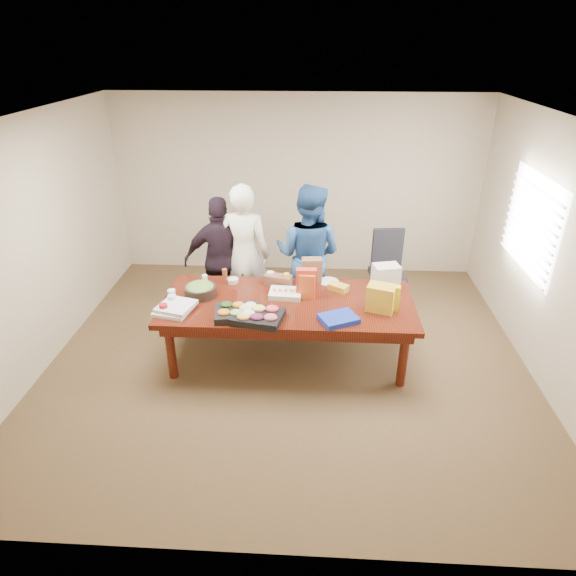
# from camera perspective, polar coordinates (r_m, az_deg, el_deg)

# --- Properties ---
(floor) EXTENTS (5.50, 5.00, 0.02)m
(floor) POSITION_cam_1_polar(r_m,az_deg,el_deg) (5.89, -0.00, -8.02)
(floor) COLOR #47301E
(floor) RESTS_ON ground
(ceiling) EXTENTS (5.50, 5.00, 0.02)m
(ceiling) POSITION_cam_1_polar(r_m,az_deg,el_deg) (4.86, -0.00, 19.19)
(ceiling) COLOR white
(ceiling) RESTS_ON wall_back
(wall_back) EXTENTS (5.50, 0.04, 2.70)m
(wall_back) POSITION_cam_1_polar(r_m,az_deg,el_deg) (7.58, 1.06, 11.64)
(wall_back) COLOR beige
(wall_back) RESTS_ON floor
(wall_front) EXTENTS (5.50, 0.04, 2.70)m
(wall_front) POSITION_cam_1_polar(r_m,az_deg,el_deg) (3.09, -2.65, -14.19)
(wall_front) COLOR beige
(wall_front) RESTS_ON floor
(wall_left) EXTENTS (0.04, 5.00, 2.70)m
(wall_left) POSITION_cam_1_polar(r_m,az_deg,el_deg) (6.03, -27.20, 4.34)
(wall_left) COLOR beige
(wall_left) RESTS_ON floor
(wall_right) EXTENTS (0.04, 5.00, 2.70)m
(wall_right) POSITION_cam_1_polar(r_m,az_deg,el_deg) (5.78, 28.42, 3.15)
(wall_right) COLOR beige
(wall_right) RESTS_ON floor
(window_panel) EXTENTS (0.03, 1.40, 1.10)m
(window_panel) POSITION_cam_1_polar(r_m,az_deg,el_deg) (6.23, 26.39, 6.69)
(window_panel) COLOR white
(window_panel) RESTS_ON wall_right
(window_blinds) EXTENTS (0.04, 1.36, 1.00)m
(window_blinds) POSITION_cam_1_polar(r_m,az_deg,el_deg) (6.21, 26.05, 6.72)
(window_blinds) COLOR beige
(window_blinds) RESTS_ON wall_right
(conference_table) EXTENTS (2.80, 1.20, 0.75)m
(conference_table) POSITION_cam_1_polar(r_m,az_deg,el_deg) (5.68, -0.00, -4.85)
(conference_table) COLOR #4C1C0F
(conference_table) RESTS_ON floor
(office_chair) EXTENTS (0.57, 0.57, 1.02)m
(office_chair) POSITION_cam_1_polar(r_m,az_deg,el_deg) (6.86, 11.46, 1.82)
(office_chair) COLOR black
(office_chair) RESTS_ON floor
(person_center) EXTENTS (0.70, 0.48, 1.84)m
(person_center) POSITION_cam_1_polar(r_m,az_deg,el_deg) (6.25, -5.13, 3.85)
(person_center) COLOR silver
(person_center) RESTS_ON floor
(person_right) EXTENTS (1.07, 0.94, 1.83)m
(person_right) POSITION_cam_1_polar(r_m,az_deg,el_deg) (6.24, 2.35, 3.84)
(person_right) COLOR #244C85
(person_right) RESTS_ON floor
(person_left) EXTENTS (1.03, 0.57, 1.66)m
(person_left) POSITION_cam_1_polar(r_m,az_deg,el_deg) (6.36, -7.61, 3.26)
(person_left) COLOR black
(person_left) RESTS_ON floor
(veggie_tray) EXTENTS (0.52, 0.44, 0.07)m
(veggie_tray) POSITION_cam_1_polar(r_m,az_deg,el_deg) (5.22, -5.89, -2.86)
(veggie_tray) COLOR black
(veggie_tray) RESTS_ON conference_table
(fruit_tray) EXTENTS (0.57, 0.48, 0.08)m
(fruit_tray) POSITION_cam_1_polar(r_m,az_deg,el_deg) (5.12, -3.49, -3.35)
(fruit_tray) COLOR black
(fruit_tray) RESTS_ON conference_table
(sheet_cake) EXTENTS (0.38, 0.29, 0.06)m
(sheet_cake) POSITION_cam_1_polar(r_m,az_deg,el_deg) (5.58, -0.30, -0.65)
(sheet_cake) COLOR white
(sheet_cake) RESTS_ON conference_table
(salad_bowl) EXTENTS (0.46, 0.46, 0.12)m
(salad_bowl) POSITION_cam_1_polar(r_m,az_deg,el_deg) (5.67, -10.14, -0.32)
(salad_bowl) COLOR black
(salad_bowl) RESTS_ON conference_table
(chip_bag_blue) EXTENTS (0.45, 0.41, 0.06)m
(chip_bag_blue) POSITION_cam_1_polar(r_m,az_deg,el_deg) (5.13, 5.88, -3.56)
(chip_bag_blue) COLOR #162DA0
(chip_bag_blue) RESTS_ON conference_table
(chip_bag_red) EXTENTS (0.23, 0.10, 0.34)m
(chip_bag_red) POSITION_cam_1_polar(r_m,az_deg,el_deg) (5.52, 2.13, 0.63)
(chip_bag_red) COLOR red
(chip_bag_red) RESTS_ON conference_table
(chip_bag_yellow) EXTENTS (0.20, 0.11, 0.28)m
(chip_bag_yellow) POSITION_cam_1_polar(r_m,az_deg,el_deg) (5.37, 11.80, -1.10)
(chip_bag_yellow) COLOR #FAF70D
(chip_bag_yellow) RESTS_ON conference_table
(chip_bag_orange) EXTENTS (0.19, 0.10, 0.28)m
(chip_bag_orange) POSITION_cam_1_polar(r_m,az_deg,el_deg) (5.50, 2.21, 0.21)
(chip_bag_orange) COLOR #D95B23
(chip_bag_orange) RESTS_ON conference_table
(mayo_jar) EXTENTS (0.11, 0.11, 0.13)m
(mayo_jar) POSITION_cam_1_polar(r_m,az_deg,el_deg) (5.88, -2.07, 1.28)
(mayo_jar) COLOR white
(mayo_jar) RESTS_ON conference_table
(mustard_bottle) EXTENTS (0.07, 0.07, 0.18)m
(mustard_bottle) POSITION_cam_1_polar(r_m,az_deg,el_deg) (5.75, -0.16, 0.90)
(mustard_bottle) COLOR yellow
(mustard_bottle) RESTS_ON conference_table
(dressing_bottle) EXTENTS (0.07, 0.07, 0.18)m
(dressing_bottle) POSITION_cam_1_polar(r_m,az_deg,el_deg) (5.89, -7.33, 1.38)
(dressing_bottle) COLOR brown
(dressing_bottle) RESTS_ON conference_table
(ranch_bottle) EXTENTS (0.06, 0.06, 0.18)m
(ranch_bottle) POSITION_cam_1_polar(r_m,az_deg,el_deg) (5.79, -9.58, 0.68)
(ranch_bottle) COLOR white
(ranch_bottle) RESTS_ON conference_table
(banana_bunch) EXTENTS (0.26, 0.23, 0.08)m
(banana_bunch) POSITION_cam_1_polar(r_m,az_deg,el_deg) (5.73, 5.85, 0.07)
(banana_bunch) COLOR gold
(banana_bunch) RESTS_ON conference_table
(bread_loaf) EXTENTS (0.34, 0.22, 0.13)m
(bread_loaf) POSITION_cam_1_polar(r_m,az_deg,el_deg) (5.81, -1.17, 0.91)
(bread_loaf) COLOR brown
(bread_loaf) RESTS_ON conference_table
(kraft_bag) EXTENTS (0.25, 0.16, 0.31)m
(kraft_bag) POSITION_cam_1_polar(r_m,az_deg,el_deg) (5.84, 2.78, 2.02)
(kraft_bag) COLOR brown
(kraft_bag) RESTS_ON conference_table
(red_cup) EXTENTS (0.09, 0.09, 0.12)m
(red_cup) POSITION_cam_1_polar(r_m,az_deg,el_deg) (5.37, -14.22, -2.40)
(red_cup) COLOR #A6121A
(red_cup) RESTS_ON conference_table
(clear_cup_a) EXTENTS (0.10, 0.10, 0.12)m
(clear_cup_a) POSITION_cam_1_polar(r_m,az_deg,el_deg) (5.52, -13.28, -1.40)
(clear_cup_a) COLOR silver
(clear_cup_a) RESTS_ON conference_table
(clear_cup_b) EXTENTS (0.09, 0.09, 0.12)m
(clear_cup_b) POSITION_cam_1_polar(r_m,az_deg,el_deg) (5.64, -13.32, -0.76)
(clear_cup_b) COLOR white
(clear_cup_b) RESTS_ON conference_table
(pizza_box_lower) EXTENTS (0.42, 0.42, 0.04)m
(pizza_box_lower) POSITION_cam_1_polar(r_m,az_deg,el_deg) (5.41, -13.12, -2.50)
(pizza_box_lower) COLOR white
(pizza_box_lower) RESTS_ON conference_table
(pizza_box_upper) EXTENTS (0.43, 0.43, 0.04)m
(pizza_box_upper) POSITION_cam_1_polar(r_m,az_deg,el_deg) (5.40, -12.86, -2.07)
(pizza_box_upper) COLOR white
(pizza_box_upper) RESTS_ON pizza_box_lower
(plate_a) EXTENTS (0.26, 0.26, 0.01)m
(plate_a) POSITION_cam_1_polar(r_m,az_deg,el_deg) (5.87, 10.95, 0.04)
(plate_a) COLOR white
(plate_a) RESTS_ON conference_table
(plate_b) EXTENTS (0.27, 0.27, 0.02)m
(plate_b) POSITION_cam_1_polar(r_m,az_deg,el_deg) (5.92, 4.74, 0.76)
(plate_b) COLOR white
(plate_b) RESTS_ON conference_table
(dip_bowl_a) EXTENTS (0.19, 0.19, 0.06)m
(dip_bowl_a) POSITION_cam_1_polar(r_m,az_deg,el_deg) (5.76, 1.88, 0.26)
(dip_bowl_a) COLOR beige
(dip_bowl_a) RESTS_ON conference_table
(dip_bowl_b) EXTENTS (0.15, 0.15, 0.05)m
(dip_bowl_b) POSITION_cam_1_polar(r_m,az_deg,el_deg) (5.92, -6.40, 0.86)
(dip_bowl_b) COLOR beige
(dip_bowl_b) RESTS_ON conference_table
(grocery_bag_white) EXTENTS (0.33, 0.27, 0.31)m
(grocery_bag_white) POSITION_cam_1_polar(r_m,az_deg,el_deg) (5.77, 11.26, 1.19)
(grocery_bag_white) COLOR white
(grocery_bag_white) RESTS_ON conference_table
(grocery_bag_yellow) EXTENTS (0.34, 0.29, 0.29)m
(grocery_bag_yellow) POSITION_cam_1_polar(r_m,az_deg,el_deg) (5.34, 10.72, -1.14)
(grocery_bag_yellow) COLOR gold
(grocery_bag_yellow) RESTS_ON conference_table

